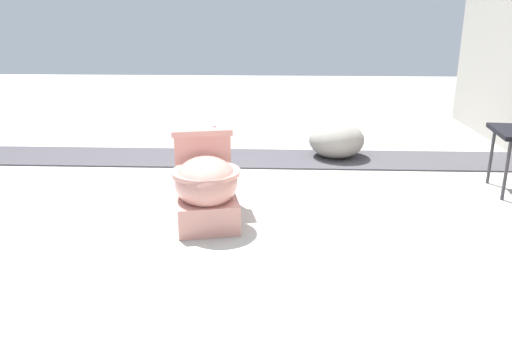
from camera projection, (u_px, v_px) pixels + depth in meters
ground_plane at (225, 211)px, 3.09m from camera, size 14.00×14.00×0.00m
gravel_strip at (299, 159)px, 4.17m from camera, size 0.56×8.00×0.01m
toilet at (205, 183)px, 2.93m from camera, size 0.69×0.50×0.52m
boulder_near at (336, 140)px, 4.19m from camera, size 0.46×0.47×0.31m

